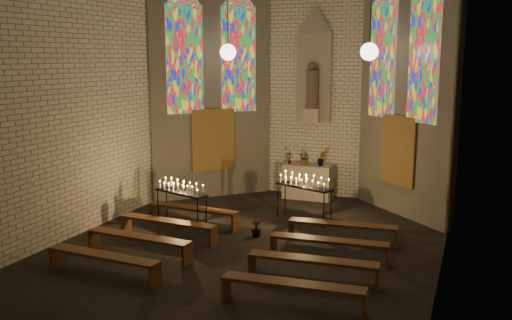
# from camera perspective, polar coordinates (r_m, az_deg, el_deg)

# --- Properties ---
(floor) EXTENTS (12.00, 12.00, 0.00)m
(floor) POSITION_cam_1_polar(r_m,az_deg,el_deg) (11.84, -2.34, -9.85)
(floor) COLOR black
(floor) RESTS_ON ground
(room) EXTENTS (8.22, 12.43, 7.00)m
(room) POSITION_cam_1_polar(r_m,az_deg,el_deg) (14.27, 3.05, 8.82)
(room) COLOR beige
(room) RESTS_ON ground
(altar) EXTENTS (1.40, 0.60, 1.00)m
(altar) POSITION_cam_1_polar(r_m,az_deg,el_deg) (16.65, 5.20, -2.17)
(altar) COLOR #B4A893
(altar) RESTS_ON ground
(flower_vase_left) EXTENTS (0.21, 0.15, 0.36)m
(flower_vase_left) POSITION_cam_1_polar(r_m,az_deg,el_deg) (16.62, 3.36, 0.23)
(flower_vase_left) COLOR #4C723F
(flower_vase_left) RESTS_ON altar
(flower_vase_center) EXTENTS (0.45, 0.43, 0.39)m
(flower_vase_center) POSITION_cam_1_polar(r_m,az_deg,el_deg) (16.55, 4.92, 0.22)
(flower_vase_center) COLOR #4C723F
(flower_vase_center) RESTS_ON altar
(flower_vase_right) EXTENTS (0.27, 0.24, 0.43)m
(flower_vase_right) POSITION_cam_1_polar(r_m,az_deg,el_deg) (16.36, 6.56, 0.13)
(flower_vase_right) COLOR #4C723F
(flower_vase_right) RESTS_ON altar
(aisle_flower_pot) EXTENTS (0.30, 0.30, 0.41)m
(aisle_flower_pot) POSITION_cam_1_polar(r_m,az_deg,el_deg) (13.17, 0.02, -6.81)
(aisle_flower_pot) COLOR #4C723F
(aisle_flower_pot) RESTS_ON ground
(votive_stand_left) EXTENTS (1.53, 0.81, 1.10)m
(votive_stand_left) POSITION_cam_1_polar(r_m,az_deg,el_deg) (13.83, -7.51, -2.91)
(votive_stand_left) COLOR black
(votive_stand_left) RESTS_ON ground
(votive_stand_right) EXTENTS (1.58, 0.92, 1.14)m
(votive_stand_right) POSITION_cam_1_polar(r_m,az_deg,el_deg) (14.21, 4.82, -2.34)
(votive_stand_right) COLOR black
(votive_stand_right) RESTS_ON ground
(pew_left_0) EXTENTS (2.41, 0.50, 0.46)m
(pew_left_0) POSITION_cam_1_polar(r_m,az_deg,el_deg) (14.07, -6.33, -5.05)
(pew_left_0) COLOR #512E17
(pew_left_0) RESTS_ON ground
(pew_right_0) EXTENTS (2.41, 0.50, 0.46)m
(pew_right_0) POSITION_cam_1_polar(r_m,az_deg,el_deg) (12.82, 8.65, -6.62)
(pew_right_0) COLOR #512E17
(pew_right_0) RESTS_ON ground
(pew_left_1) EXTENTS (2.41, 0.50, 0.46)m
(pew_left_1) POSITION_cam_1_polar(r_m,az_deg,el_deg) (13.06, -8.79, -6.31)
(pew_left_1) COLOR #512E17
(pew_left_1) RESTS_ON ground
(pew_right_1) EXTENTS (2.41, 0.50, 0.46)m
(pew_right_1) POSITION_cam_1_polar(r_m,az_deg,el_deg) (11.71, 7.33, -8.24)
(pew_right_1) COLOR #512E17
(pew_right_1) RESTS_ON ground
(pew_left_2) EXTENTS (2.41, 0.50, 0.46)m
(pew_left_2) POSITION_cam_1_polar(r_m,az_deg,el_deg) (12.08, -11.66, -7.78)
(pew_left_2) COLOR #512E17
(pew_left_2) RESTS_ON ground
(pew_right_2) EXTENTS (2.41, 0.50, 0.46)m
(pew_right_2) POSITION_cam_1_polar(r_m,az_deg,el_deg) (10.61, 5.73, -10.18)
(pew_right_2) COLOR #512E17
(pew_right_2) RESTS_ON ground
(pew_left_3) EXTENTS (2.41, 0.50, 0.46)m
(pew_left_3) POSITION_cam_1_polar(r_m,az_deg,el_deg) (11.16, -15.05, -9.47)
(pew_left_3) COLOR #512E17
(pew_left_3) RESTS_ON ground
(pew_right_3) EXTENTS (2.41, 0.50, 0.46)m
(pew_right_3) POSITION_cam_1_polar(r_m,az_deg,el_deg) (9.54, 3.73, -12.56)
(pew_right_3) COLOR #512E17
(pew_right_3) RESTS_ON ground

